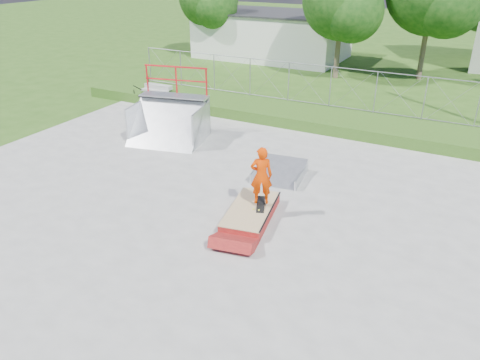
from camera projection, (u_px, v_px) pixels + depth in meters
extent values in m
plane|color=#2D5117|center=(209.00, 222.00, 13.02)|extent=(120.00, 120.00, 0.00)
cube|color=gray|center=(209.00, 221.00, 13.01)|extent=(20.00, 16.00, 0.04)
cube|color=#2D5117|center=(321.00, 118.00, 20.48)|extent=(24.00, 3.00, 0.50)
cube|color=maroon|center=(251.00, 214.00, 13.08)|extent=(1.53, 2.50, 0.33)
cube|color=tan|center=(251.00, 208.00, 13.00)|extent=(1.55, 2.52, 0.02)
cube|color=black|center=(261.00, 205.00, 13.08)|extent=(0.51, 0.82, 0.13)
imported|color=#D93400|center=(261.00, 178.00, 12.72)|extent=(0.72, 0.63, 1.66)
cube|color=silver|center=(272.00, 35.00, 33.25)|extent=(10.00, 6.00, 3.00)
cylinder|color=brown|center=(337.00, 57.00, 27.66)|extent=(0.30, 0.30, 2.45)
sphere|color=#10390F|center=(342.00, 0.00, 26.28)|extent=(4.48, 4.48, 4.48)
sphere|color=#10390F|center=(353.00, 12.00, 25.72)|extent=(3.36, 3.36, 3.36)
cylinder|color=brown|center=(422.00, 55.00, 27.29)|extent=(0.30, 0.30, 2.80)
sphere|color=#10390F|center=(449.00, 2.00, 25.07)|extent=(3.84, 3.84, 3.84)
cylinder|color=brown|center=(210.00, 41.00, 33.49)|extent=(0.30, 0.30, 2.27)
sphere|color=#10390F|center=(215.00, 6.00, 31.69)|extent=(3.12, 3.12, 3.12)
cylinder|color=brown|center=(476.00, 44.00, 32.77)|extent=(0.30, 0.30, 2.10)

